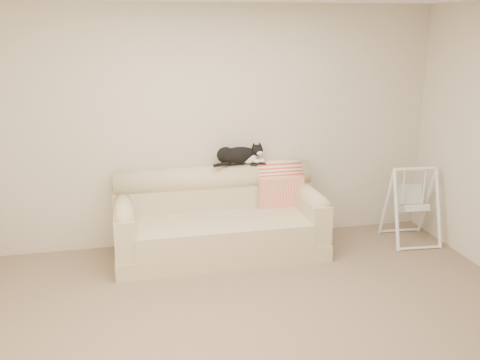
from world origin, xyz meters
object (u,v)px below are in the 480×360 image
(remote_b, at_px, (258,164))
(baby_swing, at_px, (412,204))
(sofa, at_px, (219,221))
(remote_a, at_px, (235,164))
(tuxedo_cat, at_px, (238,155))

(remote_b, distance_m, baby_swing, 1.80)
(sofa, height_order, baby_swing, sofa)
(remote_a, relative_size, tuxedo_cat, 0.31)
(remote_b, bearing_deg, tuxedo_cat, 169.32)
(sofa, relative_size, remote_b, 12.69)
(remote_b, height_order, tuxedo_cat, tuxedo_cat)
(remote_a, bearing_deg, tuxedo_cat, -12.04)
(remote_b, relative_size, tuxedo_cat, 0.29)
(sofa, height_order, tuxedo_cat, tuxedo_cat)
(remote_b, xyz_separation_m, baby_swing, (1.70, -0.37, -0.47))
(baby_swing, bearing_deg, remote_a, 167.89)
(tuxedo_cat, bearing_deg, remote_a, 167.96)
(remote_a, height_order, tuxedo_cat, tuxedo_cat)
(tuxedo_cat, relative_size, baby_swing, 0.69)
(sofa, bearing_deg, remote_b, 22.58)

